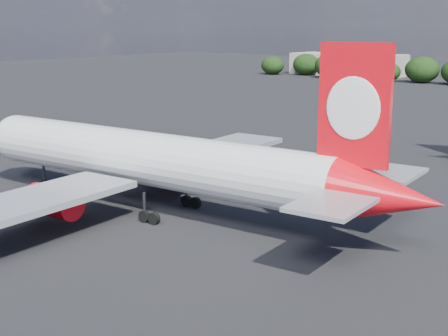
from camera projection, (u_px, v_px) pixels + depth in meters
The scene contains 3 objects.
ground at pixel (334, 149), 95.92m from camera, with size 500.00×500.00×0.00m, color black.
qantas_airliner at pixel (163, 163), 62.05m from camera, with size 53.23×50.60×17.38m.
terminal_building at pixel (348, 64), 235.40m from camera, with size 42.00×16.00×8.00m.
Camera 1 is at (44.56, -24.62, 18.71)m, focal length 50.00 mm.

